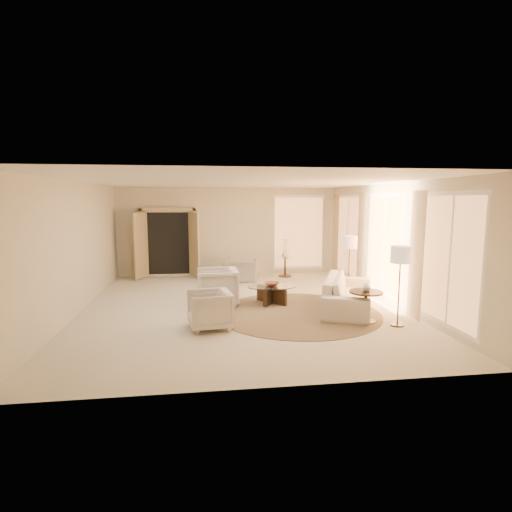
{
  "coord_description": "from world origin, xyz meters",
  "views": [
    {
      "loc": [
        -0.85,
        -8.8,
        2.41
      ],
      "look_at": [
        0.4,
        0.4,
        1.1
      ],
      "focal_mm": 28.0,
      "sensor_mm": 36.0,
      "label": 1
    }
  ],
  "objects": [
    {
      "name": "room",
      "position": [
        0.0,
        0.0,
        1.4
      ],
      "size": [
        7.04,
        8.04,
        2.83
      ],
      "color": "beige",
      "rests_on": "ground"
    },
    {
      "name": "windows_right",
      "position": [
        3.45,
        0.1,
        1.35
      ],
      "size": [
        0.1,
        6.4,
        2.4
      ],
      "primitive_type": null,
      "color": "#F0A760",
      "rests_on": "room"
    },
    {
      "name": "window_back_corner",
      "position": [
        2.3,
        3.95,
        1.35
      ],
      "size": [
        1.7,
        0.1,
        2.4
      ],
      "primitive_type": null,
      "color": "#F0A760",
      "rests_on": "room"
    },
    {
      "name": "curtains_right",
      "position": [
        3.4,
        1.0,
        1.3
      ],
      "size": [
        0.06,
        5.2,
        2.6
      ],
      "primitive_type": null,
      "color": "tan",
      "rests_on": "room"
    },
    {
      "name": "french_doors",
      "position": [
        -1.9,
        3.82,
        1.07
      ],
      "size": [
        1.95,
        0.66,
        2.16
      ],
      "color": "tan",
      "rests_on": "room"
    },
    {
      "name": "area_rug",
      "position": [
        1.15,
        -0.68,
        0.01
      ],
      "size": [
        4.63,
        4.63,
        0.01
      ],
      "primitive_type": "cylinder",
      "rotation": [
        0.0,
        0.0,
        -0.4
      ],
      "color": "#3F301F",
      "rests_on": "room"
    },
    {
      "name": "sofa",
      "position": [
        2.35,
        -0.48,
        0.36
      ],
      "size": [
        1.85,
        2.63,
        0.72
      ],
      "primitive_type": "imported",
      "rotation": [
        0.0,
        0.0,
        1.16
      ],
      "color": "beige",
      "rests_on": "room"
    },
    {
      "name": "armchair_left",
      "position": [
        -0.52,
        0.25,
        0.47
      ],
      "size": [
        0.86,
        0.91,
        0.93
      ],
      "primitive_type": "imported",
      "rotation": [
        0.0,
        0.0,
        -1.56
      ],
      "color": "beige",
      "rests_on": "room"
    },
    {
      "name": "armchair_right",
      "position": [
        -0.74,
        -1.46,
        0.4
      ],
      "size": [
        0.82,
        0.86,
        0.79
      ],
      "primitive_type": "imported",
      "rotation": [
        0.0,
        0.0,
        -1.43
      ],
      "color": "beige",
      "rests_on": "room"
    },
    {
      "name": "accent_chair",
      "position": [
        0.29,
        2.89,
        0.45
      ],
      "size": [
        1.14,
        0.86,
        0.9
      ],
      "primitive_type": "imported",
      "rotation": [
        0.0,
        0.0,
        2.93
      ],
      "color": "gray",
      "rests_on": "room"
    },
    {
      "name": "coffee_table",
      "position": [
        0.74,
        0.19,
        0.26
      ],
      "size": [
        1.24,
        1.24,
        0.42
      ],
      "rotation": [
        0.0,
        0.0,
        0.09
      ],
      "color": "black",
      "rests_on": "room"
    },
    {
      "name": "end_table",
      "position": [
        2.33,
        -1.49,
        0.43
      ],
      "size": [
        0.66,
        0.66,
        0.62
      ],
      "rotation": [
        0.0,
        0.0,
        0.27
      ],
      "color": "black",
      "rests_on": "room"
    },
    {
      "name": "side_table",
      "position": [
        1.74,
        3.4,
        0.38
      ],
      "size": [
        0.54,
        0.54,
        0.62
      ],
      "rotation": [
        0.0,
        0.0,
        -0.32
      ],
      "color": "#2E2618",
      "rests_on": "room"
    },
    {
      "name": "floor_lamp_near",
      "position": [
        2.82,
        0.73,
        1.29
      ],
      "size": [
        0.37,
        0.37,
        1.52
      ],
      "rotation": [
        0.0,
        0.0,
        -0.34
      ],
      "color": "#2E2618",
      "rests_on": "room"
    },
    {
      "name": "floor_lamp_far",
      "position": [
        2.86,
        -1.79,
        1.31
      ],
      "size": [
        0.37,
        0.37,
        1.54
      ],
      "rotation": [
        0.0,
        0.0,
        -0.25
      ],
      "color": "#2E2618",
      "rests_on": "room"
    },
    {
      "name": "bowl",
      "position": [
        0.74,
        0.19,
        0.46
      ],
      "size": [
        0.37,
        0.37,
        0.09
      ],
      "primitive_type": "imported",
      "rotation": [
        0.0,
        0.0,
        -0.08
      ],
      "color": "brown",
      "rests_on": "coffee_table"
    },
    {
      "name": "end_vase",
      "position": [
        2.33,
        -1.49,
        0.71
      ],
      "size": [
        0.21,
        0.21,
        0.18
      ],
      "primitive_type": "imported",
      "rotation": [
        0.0,
        0.0,
        0.23
      ],
      "color": "white",
      "rests_on": "end_table"
    },
    {
      "name": "side_vase",
      "position": [
        1.74,
        3.4,
        0.74
      ],
      "size": [
        0.25,
        0.25,
        0.24
      ],
      "primitive_type": "imported",
      "rotation": [
        0.0,
        0.0,
        0.12
      ],
      "color": "white",
      "rests_on": "side_table"
    }
  ]
}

